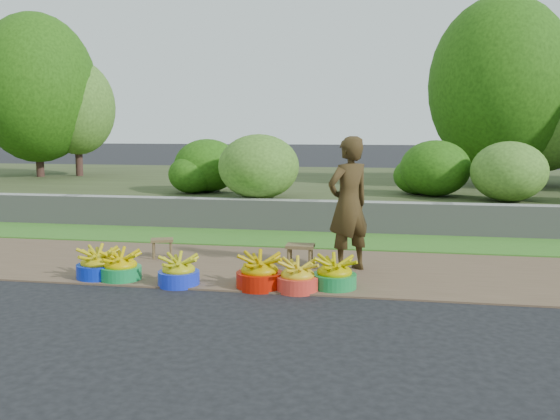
% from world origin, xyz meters
% --- Properties ---
extents(ground_plane, '(120.00, 120.00, 0.00)m').
position_xyz_m(ground_plane, '(0.00, 0.00, 0.00)').
color(ground_plane, black).
rests_on(ground_plane, ground).
extents(dirt_shoulder, '(80.00, 2.50, 0.02)m').
position_xyz_m(dirt_shoulder, '(0.00, 1.25, 0.01)').
color(dirt_shoulder, brown).
rests_on(dirt_shoulder, ground).
extents(grass_verge, '(80.00, 1.50, 0.04)m').
position_xyz_m(grass_verge, '(0.00, 3.25, 0.02)').
color(grass_verge, '#397622').
rests_on(grass_verge, ground).
extents(retaining_wall, '(80.00, 0.35, 0.55)m').
position_xyz_m(retaining_wall, '(0.00, 4.10, 0.28)').
color(retaining_wall, gray).
rests_on(retaining_wall, ground).
extents(earth_bank, '(80.00, 10.00, 0.50)m').
position_xyz_m(earth_bank, '(0.00, 9.00, 0.25)').
color(earth_bank, '#394421').
rests_on(earth_bank, ground).
extents(vegetation, '(31.04, 7.84, 4.68)m').
position_xyz_m(vegetation, '(-0.69, 7.72, 2.60)').
color(vegetation, '#3B241D').
rests_on(vegetation, earth_bank).
extents(basin_a, '(0.51, 0.51, 0.38)m').
position_xyz_m(basin_a, '(-2.02, 0.29, 0.17)').
color(basin_a, '#0A27C1').
rests_on(basin_a, ground).
extents(basin_b, '(0.48, 0.48, 0.36)m').
position_xyz_m(basin_b, '(-1.71, 0.26, 0.16)').
color(basin_b, '#15873F').
rests_on(basin_b, ground).
extents(basin_c, '(0.47, 0.47, 0.35)m').
position_xyz_m(basin_c, '(-0.96, 0.17, 0.16)').
color(basin_c, '#172DD3').
rests_on(basin_c, ground).
extents(basin_d, '(0.52, 0.52, 0.39)m').
position_xyz_m(basin_d, '(-0.03, 0.22, 0.18)').
color(basin_d, '#B51404').
rests_on(basin_d, ground).
extents(basin_e, '(0.47, 0.47, 0.35)m').
position_xyz_m(basin_e, '(0.41, 0.17, 0.16)').
color(basin_e, red).
rests_on(basin_e, ground).
extents(basin_f, '(0.49, 0.49, 0.37)m').
position_xyz_m(basin_f, '(0.80, 0.33, 0.17)').
color(basin_f, '#18833A').
rests_on(basin_f, ground).
extents(stool_left, '(0.36, 0.32, 0.27)m').
position_xyz_m(stool_left, '(-1.67, 1.50, 0.23)').
color(stool_left, brown).
rests_on(stool_left, dirt_shoulder).
extents(stool_right, '(0.36, 0.28, 0.31)m').
position_xyz_m(stool_right, '(0.28, 1.20, 0.27)').
color(stool_right, brown).
rests_on(stool_right, dirt_shoulder).
extents(vendor_woman, '(0.72, 0.71, 1.67)m').
position_xyz_m(vendor_woman, '(0.88, 1.22, 0.86)').
color(vendor_woman, black).
rests_on(vendor_woman, dirt_shoulder).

